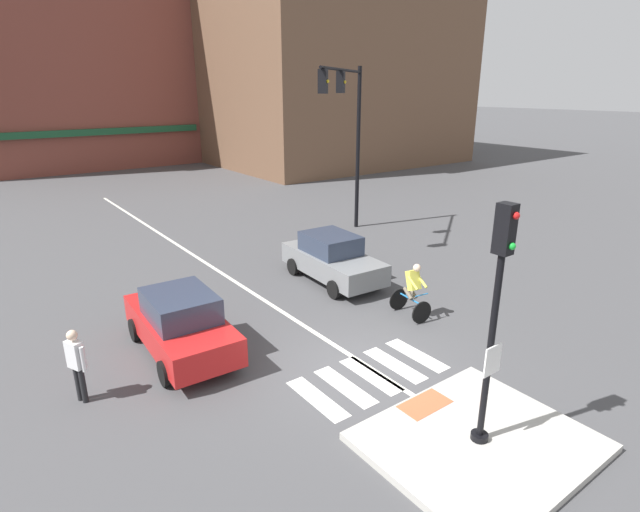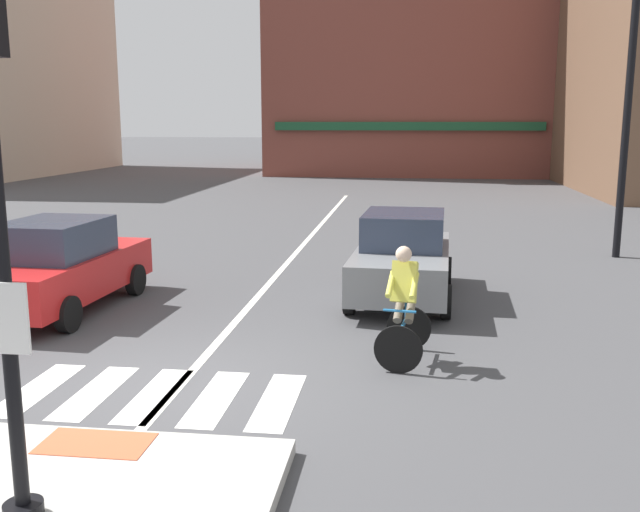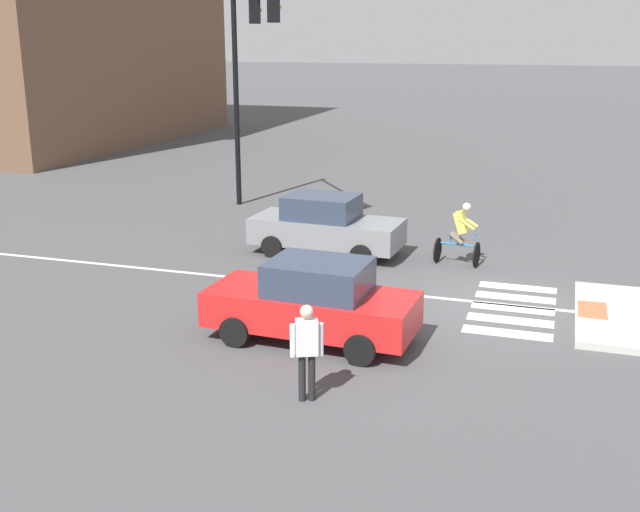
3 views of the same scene
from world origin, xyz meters
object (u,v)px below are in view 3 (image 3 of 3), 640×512
Objects in this scene: car_red_westbound_near at (313,301)px; cyclist at (460,233)px; traffic_light_mast at (246,61)px; pedestrian_at_curb_left at (307,345)px; car_grey_eastbound_mid at (325,225)px.

car_red_westbound_near is 6.44m from cyclist.
traffic_light_mast is 14.52m from pedestrian_at_curb_left.
car_grey_eastbound_mid is (-3.89, -3.90, -4.22)m from traffic_light_mast.
traffic_light_mast is at bearing 26.68° from pedestrian_at_curb_left.
car_grey_eastbound_mid is 6.28m from car_red_westbound_near.
cyclist is at bearing -18.31° from car_red_westbound_near.
pedestrian_at_curb_left is (-8.63, 1.30, 0.11)m from cyclist.
car_red_westbound_near is (-6.06, -1.65, 0.00)m from car_grey_eastbound_mid.
car_grey_eastbound_mid is 8.90m from pedestrian_at_curb_left.
cyclist is (0.05, -3.67, 0.06)m from car_grey_eastbound_mid.
pedestrian_at_curb_left reaches higher than car_grey_eastbound_mid.
car_red_westbound_near is at bearing -150.87° from traffic_light_mast.
car_red_westbound_near is 2.50× the size of pedestrian_at_curb_left.
car_grey_eastbound_mid is at bearing -134.93° from traffic_light_mast.
car_red_westbound_near is at bearing -164.79° from car_grey_eastbound_mid.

